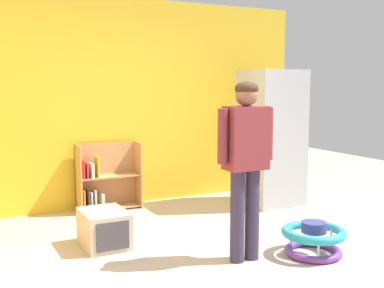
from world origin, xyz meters
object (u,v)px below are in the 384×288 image
standing_person (246,154)px  baby_walker (313,239)px  refrigerator (271,138)px  pet_carrier (104,229)px  bookshelf (104,181)px

standing_person → baby_walker: (0.65, -0.19, -0.82)m
refrigerator → standing_person: 2.17m
refrigerator → pet_carrier: size_ratio=3.22×
bookshelf → standing_person: size_ratio=0.52×
refrigerator → standing_person: (-1.46, -1.60, 0.09)m
refrigerator → baby_walker: size_ratio=2.95×
baby_walker → refrigerator: bearing=65.6°
refrigerator → standing_person: size_ratio=1.09×
bookshelf → standing_person: (0.60, -2.32, 0.61)m
bookshelf → standing_person: 2.47m
refrigerator → pet_carrier: 2.67m
refrigerator → pet_carrier: refrigerator is taller
refrigerator → standing_person: refrigerator is taller
refrigerator → bookshelf: bearing=160.9°
standing_person → bookshelf: bearing=104.5°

